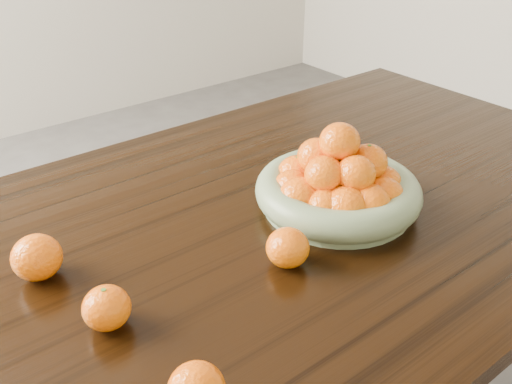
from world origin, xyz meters
TOP-DOWN VIEW (x-y plane):
  - dining_table at (0.00, 0.00)m, footprint 2.00×1.00m
  - fruit_bowl at (0.22, -0.06)m, footprint 0.33×0.33m
  - loose_orange_0 at (-0.30, -0.09)m, footprint 0.07×0.07m
  - loose_orange_2 at (0.01, -0.14)m, footprint 0.08×0.08m
  - loose_orange_3 at (-0.34, 0.09)m, footprint 0.08×0.08m

SIDE VIEW (x-z plane):
  - dining_table at x=0.00m, z-range 0.29..1.04m
  - loose_orange_0 at x=-0.30m, z-range 0.75..0.82m
  - loose_orange_2 at x=0.01m, z-range 0.75..0.82m
  - loose_orange_3 at x=-0.34m, z-range 0.75..0.83m
  - fruit_bowl at x=0.22m, z-range 0.71..0.89m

